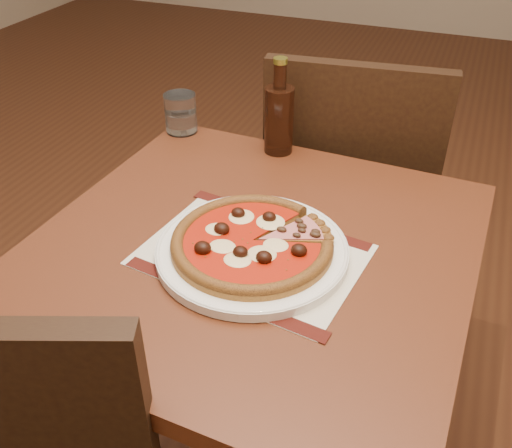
% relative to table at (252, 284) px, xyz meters
% --- Properties ---
extents(table, '(0.84, 0.84, 0.75)m').
position_rel_table_xyz_m(table, '(0.00, 0.00, 0.00)').
color(table, '#5B2915').
rests_on(table, ground).
extents(chair_far, '(0.49, 0.49, 0.95)m').
position_rel_table_xyz_m(chair_far, '(0.07, 0.59, -0.11)').
color(chair_far, black).
rests_on(chair_far, ground).
extents(placemat, '(0.42, 0.33, 0.00)m').
position_rel_table_xyz_m(placemat, '(0.01, -0.03, 0.10)').
color(placemat, beige).
rests_on(placemat, table).
extents(plate, '(0.35, 0.35, 0.02)m').
position_rel_table_xyz_m(plate, '(0.01, -0.03, 0.11)').
color(plate, white).
rests_on(plate, placemat).
extents(pizza, '(0.29, 0.29, 0.04)m').
position_rel_table_xyz_m(pizza, '(0.01, -0.04, 0.13)').
color(pizza, '#AD732A').
rests_on(pizza, plate).
extents(ham_slice, '(0.13, 0.12, 0.02)m').
position_rel_table_xyz_m(ham_slice, '(0.09, 0.03, 0.13)').
color(ham_slice, '#AD732A').
rests_on(ham_slice, plate).
extents(water_glass, '(0.10, 0.10, 0.10)m').
position_rel_table_xyz_m(water_glass, '(-0.34, 0.38, 0.15)').
color(water_glass, white).
rests_on(water_glass, table).
extents(bottle, '(0.07, 0.07, 0.23)m').
position_rel_table_xyz_m(bottle, '(-0.08, 0.36, 0.19)').
color(bottle, '#33170C').
rests_on(bottle, table).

